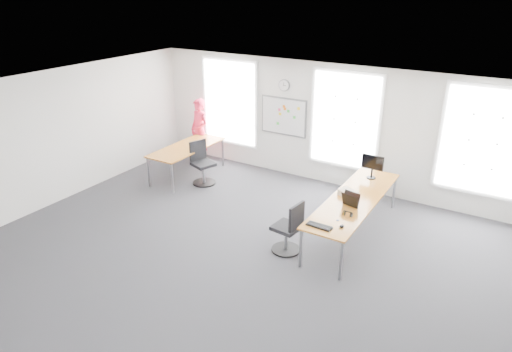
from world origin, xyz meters
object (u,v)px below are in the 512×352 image
Objects in this scene: headphones at (347,214)px; monitor at (372,165)px; desk_left at (187,149)px; chair_right at (289,230)px; desk_right at (354,201)px; person at (200,131)px; keyboard at (319,226)px; chair_left at (202,165)px.

monitor is (-0.19, 1.91, 0.27)m from headphones.
chair_right is (3.97, -1.89, -0.29)m from desk_left.
desk_right is at bearing -7.69° from desk_left.
desk_right is at bearing -0.56° from person.
desk_right is 3.18× the size of chair_right.
chair_right is 0.77m from keyboard.
chair_right is at bearing -169.14° from headphones.
desk_left is (-4.76, 0.64, -0.01)m from desk_right.
keyboard is 0.86× the size of monitor.
person is at bearing -117.38° from chair_right.
chair_right is at bearing 169.22° from keyboard.
desk_left is at bearing 158.62° from keyboard.
person reaches higher than desk_left.
desk_left is 4.40m from chair_right.
desk_right is 1.19m from monitor.
headphones is (0.93, 0.47, 0.39)m from chair_right.
desk_right is at bearing 84.83° from headphones.
person is 3.36× the size of monitor.
desk_left is 5.10m from headphones.
chair_left is 4.49m from headphones.
headphones is at bearing -7.38° from person.
monitor reaches higher than keyboard.
headphones is at bearing -86.95° from chair_left.
chair_right is at bearing -25.46° from desk_left.
chair_right is at bearing -122.34° from desk_right.
chair_right is 2.26× the size of keyboard.
desk_right is 1.41m from keyboard.
headphones is at bearing 123.25° from chair_right.
desk_left is 4.17× the size of monitor.
desk_right is 7.19× the size of keyboard.
chair_left is at bearing -15.32° from desk_left.
person is at bearing 150.80° from keyboard.
keyboard reaches higher than desk_right.
headphones is (4.90, -1.42, 0.11)m from desk_left.
monitor is at bearing 90.42° from keyboard.
desk_left is 0.68m from chair_left.
monitor is (0.09, 2.53, 0.31)m from keyboard.
desk_right is 1.50m from chair_right.
monitor is at bearing -61.61° from chair_left.
monitor is (4.11, 0.66, 0.65)m from chair_left.
desk_left is at bearing -108.85° from chair_right.
desk_right is 6.20× the size of monitor.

